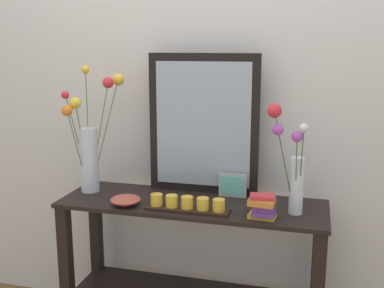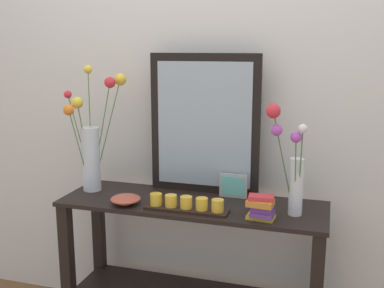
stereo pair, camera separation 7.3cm
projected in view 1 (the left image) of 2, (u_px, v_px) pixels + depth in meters
wall_back at (208, 78)px, 2.43m from camera, size 6.40×0.08×2.70m
console_table at (192, 256)px, 2.30m from camera, size 1.29×0.41×0.77m
mirror_leaning at (203, 124)px, 2.33m from camera, size 0.56×0.03×0.71m
tall_vase_left at (90, 143)px, 2.36m from camera, size 0.28×0.28×0.65m
vase_right at (292, 165)px, 2.02m from camera, size 0.17×0.14×0.50m
candle_tray at (187, 205)px, 2.12m from camera, size 0.39×0.09×0.07m
picture_frame_small at (233, 185)px, 2.30m from camera, size 0.14×0.01×0.12m
decorative_bowl at (126, 200)px, 2.19m from camera, size 0.15×0.15×0.04m
book_stack at (263, 207)px, 2.02m from camera, size 0.12×0.10×0.11m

